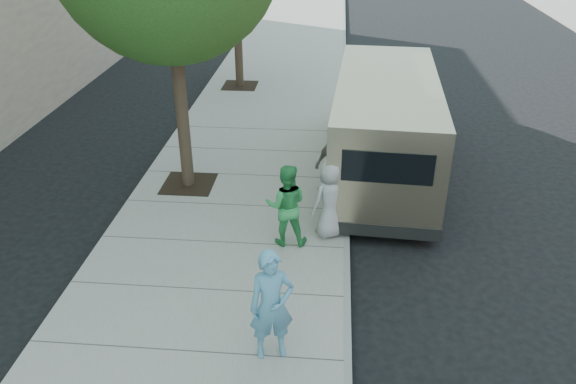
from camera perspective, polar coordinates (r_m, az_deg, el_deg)
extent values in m
plane|color=black|center=(11.24, -1.45, -5.98)|extent=(120.00, 120.00, 0.00)
cube|color=gray|center=(11.34, -6.51, -5.38)|extent=(5.00, 60.00, 0.15)
cube|color=gray|center=(11.15, 5.96, -5.99)|extent=(0.12, 60.00, 0.16)
cube|color=black|center=(13.58, -10.04, 0.84)|extent=(1.20, 1.20, 0.01)
cylinder|color=#38281E|center=(12.80, -10.79, 8.70)|extent=(0.28, 0.28, 3.96)
cube|color=black|center=(20.46, -4.90, 10.73)|extent=(1.20, 1.20, 0.01)
cylinder|color=#38281E|center=(20.00, -5.11, 15.53)|extent=(0.28, 0.28, 3.52)
cylinder|color=gray|center=(11.84, 5.18, 0.33)|extent=(0.06, 0.06, 1.28)
cube|color=gray|center=(11.54, 5.33, 3.34)|extent=(0.26, 0.12, 0.09)
cube|color=#2D2D30|center=(11.49, 4.89, 4.12)|extent=(0.16, 0.14, 0.25)
cube|color=#2D2D30|center=(11.45, 5.84, 4.00)|extent=(0.16, 0.14, 0.25)
cube|color=tan|center=(13.61, 9.80, 6.60)|extent=(2.65, 6.31, 2.28)
cube|color=tan|center=(16.97, 9.57, 9.02)|extent=(2.14, 0.75, 0.97)
cube|color=black|center=(10.60, 10.08, 2.41)|extent=(1.72, 0.12, 0.63)
cylinder|color=black|center=(15.85, 5.81, 6.40)|extent=(0.35, 0.89, 0.87)
cylinder|color=black|center=(15.91, 13.11, 5.87)|extent=(0.35, 0.89, 0.87)
cylinder|color=black|center=(12.06, 4.72, -1.04)|extent=(0.35, 0.89, 0.87)
cylinder|color=black|center=(12.14, 14.25, -1.69)|extent=(0.35, 0.89, 0.87)
imported|color=#5A9EBF|center=(8.26, -1.68, -11.46)|extent=(0.76, 0.61, 1.81)
imported|color=green|center=(10.79, -0.17, -1.35)|extent=(0.85, 0.68, 1.68)
imported|color=#A7A7AA|center=(11.09, 4.34, -0.70)|extent=(0.95, 0.90, 1.63)
imported|color=slate|center=(12.40, 5.03, 3.13)|extent=(1.15, 0.94, 1.84)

